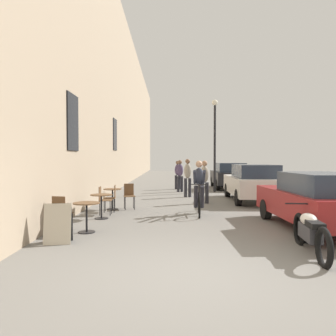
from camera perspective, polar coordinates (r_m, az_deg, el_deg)
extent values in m
plane|color=slate|center=(5.29, 3.37, -17.93)|extent=(88.00, 88.00, 0.00)
cube|color=tan|center=(19.64, -9.61, 13.15)|extent=(0.50, 68.00, 11.42)
cube|color=black|center=(10.37, -16.37, 7.62)|extent=(0.04, 1.10, 1.70)
cube|color=black|center=(18.05, -9.35, 5.76)|extent=(0.04, 1.10, 1.70)
cylinder|color=black|center=(8.26, -14.10, -10.74)|extent=(0.40, 0.40, 0.02)
cylinder|color=black|center=(8.19, -14.11, -8.37)|extent=(0.05, 0.05, 0.67)
cylinder|color=brown|center=(8.14, -14.13, -5.94)|extent=(0.64, 0.64, 0.02)
cylinder|color=black|center=(8.59, -18.35, -8.84)|extent=(0.02, 0.02, 0.45)
cylinder|color=black|center=(8.43, -16.44, -9.02)|extent=(0.02, 0.02, 0.45)
cylinder|color=black|center=(8.32, -19.51, -9.19)|extent=(0.02, 0.02, 0.45)
cylinder|color=black|center=(8.16, -17.55, -9.39)|extent=(0.02, 0.02, 0.45)
cube|color=brown|center=(8.33, -17.98, -7.52)|extent=(0.45, 0.45, 0.02)
cube|color=brown|center=(8.15, -18.64, -6.17)|extent=(0.34, 0.09, 0.42)
cylinder|color=black|center=(10.00, -11.65, -8.56)|extent=(0.40, 0.40, 0.02)
cylinder|color=black|center=(9.95, -11.66, -6.59)|extent=(0.05, 0.05, 0.67)
cylinder|color=brown|center=(9.90, -11.67, -4.59)|extent=(0.64, 0.64, 0.02)
cylinder|color=black|center=(10.77, -9.92, -6.67)|extent=(0.02, 0.02, 0.45)
cylinder|color=black|center=(10.45, -10.18, -6.92)|extent=(0.02, 0.02, 0.45)
cylinder|color=black|center=(10.82, -11.63, -6.64)|extent=(0.02, 0.02, 0.45)
cylinder|color=black|center=(10.50, -11.94, -6.89)|extent=(0.02, 0.02, 0.45)
cube|color=brown|center=(10.60, -10.92, -5.52)|extent=(0.39, 0.39, 0.02)
cube|color=brown|center=(10.61, -11.89, -4.33)|extent=(0.03, 0.34, 0.42)
cylinder|color=black|center=(11.76, -9.77, -7.03)|extent=(0.40, 0.40, 0.02)
cylinder|color=black|center=(11.71, -9.78, -5.35)|extent=(0.05, 0.05, 0.67)
cylinder|color=brown|center=(11.68, -9.79, -3.64)|extent=(0.64, 0.64, 0.02)
cylinder|color=black|center=(11.02, -11.20, -6.49)|extent=(0.02, 0.02, 0.45)
cylinder|color=black|center=(11.34, -11.02, -6.26)|extent=(0.02, 0.02, 0.45)
cylinder|color=black|center=(10.99, -9.51, -6.50)|extent=(0.02, 0.02, 0.45)
cylinder|color=black|center=(11.31, -9.38, -6.27)|extent=(0.02, 0.02, 0.45)
cube|color=brown|center=(11.13, -10.28, -5.18)|extent=(0.41, 0.41, 0.02)
cube|color=brown|center=(11.09, -9.36, -4.06)|extent=(0.05, 0.34, 0.42)
cylinder|color=black|center=(11.51, -5.98, -6.12)|extent=(0.02, 0.02, 0.45)
cylinder|color=black|center=(11.47, -7.59, -6.15)|extent=(0.02, 0.02, 0.45)
cylinder|color=black|center=(11.82, -6.17, -5.91)|extent=(0.02, 0.02, 0.45)
cylinder|color=black|center=(11.79, -7.74, -5.94)|extent=(0.02, 0.02, 0.45)
cube|color=brown|center=(11.62, -6.88, -4.88)|extent=(0.45, 0.45, 0.02)
cube|color=brown|center=(11.77, -6.97, -3.72)|extent=(0.34, 0.09, 0.42)
cube|color=black|center=(7.44, -18.58, -8.97)|extent=(0.57, 0.27, 0.84)
cube|color=#B2A893|center=(7.26, -18.83, -9.22)|extent=(0.57, 0.27, 0.84)
torus|color=black|center=(9.94, 5.33, -6.74)|extent=(0.10, 0.71, 0.71)
torus|color=black|center=(10.98, 5.21, -5.94)|extent=(0.10, 0.71, 0.71)
cylinder|color=black|center=(10.85, 5.23, -4.51)|extent=(0.05, 0.22, 0.58)
cylinder|color=black|center=(10.32, 5.29, -2.96)|extent=(0.10, 0.82, 0.14)
cylinder|color=black|center=(9.92, 5.34, -4.80)|extent=(0.04, 0.09, 0.67)
cylinder|color=black|center=(10.48, 5.27, -6.08)|extent=(0.11, 1.00, 0.12)
cylinder|color=black|center=(9.91, 5.34, -2.86)|extent=(0.52, 0.07, 0.03)
ellipsoid|color=black|center=(10.73, 5.24, -2.89)|extent=(0.12, 0.24, 0.06)
ellipsoid|color=#2D3342|center=(10.64, 5.25, -1.45)|extent=(0.36, 0.37, 0.59)
sphere|color=tan|center=(10.58, 5.26, 0.68)|extent=(0.22, 0.22, 0.22)
cylinder|color=#26262D|center=(10.62, 5.79, -5.01)|extent=(0.16, 0.40, 0.75)
cylinder|color=#26262D|center=(10.61, 4.71, -5.01)|extent=(0.16, 0.40, 0.75)
cylinder|color=#2D3342|center=(10.25, 6.09, -1.60)|extent=(0.13, 0.75, 0.48)
cylinder|color=#2D3342|center=(10.25, 4.50, -1.60)|extent=(0.16, 0.75, 0.48)
cylinder|color=#26262D|center=(13.13, 5.77, -4.32)|extent=(0.14, 0.14, 0.83)
cylinder|color=#26262D|center=(13.17, 6.62, -4.31)|extent=(0.14, 0.14, 0.83)
ellipsoid|color=#9E9384|center=(13.09, 6.21, -1.07)|extent=(0.37, 0.28, 0.66)
sphere|color=#A57A5B|center=(13.08, 6.21, 0.81)|extent=(0.22, 0.22, 0.22)
cylinder|color=#26262D|center=(15.25, 3.64, -3.42)|extent=(0.14, 0.14, 0.87)
cylinder|color=#26262D|center=(15.20, 2.91, -3.44)|extent=(0.14, 0.14, 0.87)
ellipsoid|color=#9E9384|center=(15.18, 3.28, -0.50)|extent=(0.38, 0.30, 0.69)
sphere|color=brown|center=(15.17, 3.28, 1.18)|extent=(0.22, 0.22, 0.22)
cylinder|color=#26262D|center=(17.56, 1.62, -2.81)|extent=(0.14, 0.14, 0.84)
cylinder|color=#26262D|center=(17.61, 2.26, -2.80)|extent=(0.14, 0.14, 0.84)
ellipsoid|color=#4C3D5B|center=(17.54, 1.94, -0.36)|extent=(0.38, 0.30, 0.66)
sphere|color=brown|center=(17.54, 1.95, 1.04)|extent=(0.22, 0.22, 0.22)
cylinder|color=#26262D|center=(19.13, 1.83, -2.49)|extent=(0.14, 0.14, 0.81)
cylinder|color=#26262D|center=(19.13, 1.23, -2.49)|extent=(0.14, 0.14, 0.81)
ellipsoid|color=#4C3D5B|center=(19.09, 1.53, -0.31)|extent=(0.34, 0.25, 0.64)
sphere|color=brown|center=(19.08, 1.53, 0.95)|extent=(0.22, 0.22, 0.22)
cylinder|color=black|center=(17.59, 7.97, 3.31)|extent=(0.12, 0.12, 4.60)
sphere|color=silver|center=(17.83, 8.00, 11.18)|extent=(0.32, 0.32, 0.32)
cube|color=maroon|center=(9.11, 23.66, -5.80)|extent=(1.75, 4.06, 0.66)
cube|color=#283342|center=(8.62, 25.06, -2.41)|extent=(1.45, 2.20, 0.49)
cylinder|color=black|center=(10.10, 16.47, -6.88)|extent=(0.20, 0.58, 0.58)
cylinder|color=black|center=(10.66, 24.33, -6.51)|extent=(0.20, 0.58, 0.58)
cylinder|color=black|center=(7.65, 22.67, -9.67)|extent=(0.20, 0.58, 0.58)
cube|color=beige|center=(14.21, 14.22, -2.91)|extent=(1.95, 4.39, 0.70)
cube|color=#283342|center=(13.67, 14.70, -0.52)|extent=(1.59, 2.39, 0.52)
cylinder|color=black|center=(15.49, 10.13, -3.82)|extent=(0.22, 0.63, 0.62)
cylinder|color=black|center=(15.81, 16.00, -3.75)|extent=(0.22, 0.63, 0.62)
cylinder|color=black|center=(12.69, 11.97, -5.03)|extent=(0.22, 0.63, 0.62)
cylinder|color=black|center=(13.07, 19.04, -4.89)|extent=(0.22, 0.63, 0.62)
cube|color=black|center=(20.00, 10.33, -1.60)|extent=(1.91, 4.35, 0.70)
cube|color=#283342|center=(19.47, 10.57, 0.10)|extent=(1.57, 2.37, 0.52)
cylinder|color=black|center=(21.33, 7.59, -2.34)|extent=(0.22, 0.63, 0.62)
cylinder|color=black|center=(21.56, 11.88, -2.32)|extent=(0.22, 0.63, 0.62)
cylinder|color=black|center=(18.51, 8.51, -2.94)|extent=(0.22, 0.63, 0.62)
cylinder|color=black|center=(18.78, 13.43, -2.90)|extent=(0.22, 0.63, 0.62)
torus|color=black|center=(7.47, 21.68, -9.86)|extent=(0.17, 0.70, 0.69)
torus|color=black|center=(6.11, 25.30, -12.46)|extent=(0.18, 0.71, 0.70)
cube|color=#333338|center=(6.76, 23.31, -10.21)|extent=(0.33, 0.78, 0.28)
ellipsoid|color=beige|center=(6.82, 23.09, -8.23)|extent=(0.34, 0.55, 0.24)
cube|color=black|center=(6.46, 24.05, -8.96)|extent=(0.29, 0.47, 0.10)
cylinder|color=black|center=(7.28, 21.93, -5.77)|extent=(0.62, 0.10, 0.03)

